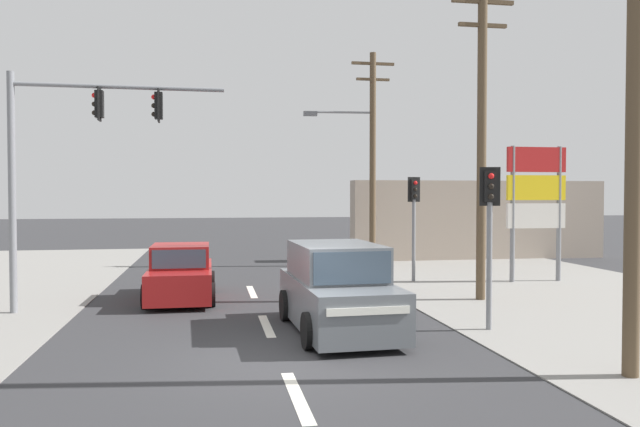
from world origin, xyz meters
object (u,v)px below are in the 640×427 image
pedestal_signal_right_kerb (490,220)px  pedestal_signal_far_median (414,211)px  utility_pole_foreground_right (628,22)px  shopping_plaza_sign (536,194)px  traffic_signal_mast (67,147)px  suv_kerbside_parked (337,290)px  utility_pole_midground_right (482,135)px  utility_pole_background_right (369,151)px  sedan_crossing_left (181,275)px

pedestal_signal_right_kerb → pedestal_signal_far_median: size_ratio=1.00×
utility_pole_foreground_right → shopping_plaza_sign: bearing=67.7°
traffic_signal_mast → suv_kerbside_parked: 7.80m
utility_pole_foreground_right → suv_kerbside_parked: 7.47m
pedestal_signal_far_median → suv_kerbside_parked: (-4.09, -7.03, -1.53)m
utility_pole_midground_right → suv_kerbside_parked: bearing=-146.3°
utility_pole_background_right → pedestal_signal_far_median: utility_pole_background_right is taller
traffic_signal_mast → shopping_plaza_sign: traffic_signal_mast is taller
pedestal_signal_right_kerb → shopping_plaza_sign: size_ratio=0.77×
pedestal_signal_far_median → suv_kerbside_parked: 8.27m
utility_pole_midground_right → pedestal_signal_far_median: (-0.67, 3.85, -2.20)m
pedestal_signal_far_median → suv_kerbside_parked: size_ratio=0.77×
pedestal_signal_far_median → shopping_plaza_sign: 4.18m
utility_pole_background_right → pedestal_signal_right_kerb: 12.72m
pedestal_signal_far_median → shopping_plaza_sign: shopping_plaza_sign is taller
shopping_plaza_sign → traffic_signal_mast: bearing=-168.4°
suv_kerbside_parked → sedan_crossing_left: bearing=126.7°
pedestal_signal_right_kerb → shopping_plaza_sign: (4.90, 6.84, 0.57)m
suv_kerbside_parked → sedan_crossing_left: size_ratio=1.09×
sedan_crossing_left → traffic_signal_mast: bearing=-152.9°
utility_pole_foreground_right → pedestal_signal_far_median: 11.71m
shopping_plaza_sign → utility_pole_midground_right: bearing=-137.4°
traffic_signal_mast → pedestal_signal_far_median: traffic_signal_mast is taller
shopping_plaza_sign → suv_kerbside_parked: shopping_plaza_sign is taller
utility_pole_background_right → sedan_crossing_left: size_ratio=2.08×
sedan_crossing_left → pedestal_signal_far_median: bearing=16.7°
utility_pole_midground_right → suv_kerbside_parked: utility_pole_midground_right is taller
utility_pole_background_right → pedestal_signal_right_kerb: size_ratio=2.48×
traffic_signal_mast → sedan_crossing_left: 4.60m
utility_pole_foreground_right → utility_pole_midground_right: (0.91, 7.38, -1.09)m
utility_pole_background_right → suv_kerbside_parked: size_ratio=1.92×
sedan_crossing_left → utility_pole_background_right: bearing=44.5°
utility_pole_foreground_right → pedestal_signal_right_kerb: size_ratio=3.00×
traffic_signal_mast → utility_pole_background_right: bearing=40.6°
utility_pole_background_right → sedan_crossing_left: bearing=-135.5°
utility_pole_foreground_right → utility_pole_midground_right: bearing=83.0°
utility_pole_midground_right → pedestal_signal_far_median: utility_pole_midground_right is taller
utility_pole_midground_right → shopping_plaza_sign: bearing=42.6°
pedestal_signal_far_median → utility_pole_midground_right: bearing=-80.2°
pedestal_signal_right_kerb → suv_kerbside_parked: (-3.26, 0.53, -1.53)m
utility_pole_background_right → pedestal_signal_right_kerb: utility_pole_background_right is taller
utility_pole_background_right → traffic_signal_mast: (-10.05, -8.60, -0.62)m
utility_pole_foreground_right → shopping_plaza_sign: utility_pole_foreground_right is taller
pedestal_signal_right_kerb → utility_pole_foreground_right: bearing=-81.0°
utility_pole_foreground_right → traffic_signal_mast: size_ratio=1.78×
utility_pole_foreground_right → suv_kerbside_parked: bearing=132.4°
utility_pole_foreground_right → pedestal_signal_right_kerb: 4.97m
utility_pole_midground_right → traffic_signal_mast: (-11.00, 0.18, -0.47)m
utility_pole_midground_right → traffic_signal_mast: bearing=179.1°
shopping_plaza_sign → suv_kerbside_parked: (-8.17, -6.31, -2.10)m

